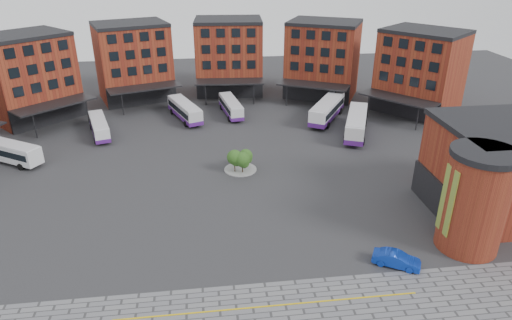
{
  "coord_description": "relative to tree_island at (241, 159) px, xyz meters",
  "views": [
    {
      "loc": [
        -2.8,
        -43.15,
        27.75
      ],
      "look_at": [
        3.44,
        6.45,
        4.0
      ],
      "focal_mm": 32.0,
      "sensor_mm": 36.0,
      "label": 1
    }
  ],
  "objects": [
    {
      "name": "bus_d",
      "position": [
        0.36,
        22.64,
        -0.23
      ],
      "size": [
        3.83,
        10.24,
        2.82
      ],
      "rotation": [
        0.0,
        0.0,
        0.16
      ],
      "color": "silver",
      "rests_on": "ground"
    },
    {
      "name": "yellow_line",
      "position": [
        -0.07,
        -25.6,
        -1.73
      ],
      "size": [
        26.0,
        0.15,
        0.02
      ],
      "primitive_type": "cube",
      "color": "gold",
      "rests_on": "paving_zone"
    },
    {
      "name": "main_building",
      "position": [
        -6.84,
        26.65,
        5.47
      ],
      "size": [
        94.14,
        42.48,
        14.6
      ],
      "color": "maroon",
      "rests_on": "ground"
    },
    {
      "name": "tree_island",
      "position": [
        0.0,
        0.0,
        0.0
      ],
      "size": [
        4.4,
        4.4,
        3.21
      ],
      "color": "gray",
      "rests_on": "ground"
    },
    {
      "name": "blue_car",
      "position": [
        12.7,
        -21.77,
        -1.03
      ],
      "size": [
        4.64,
        3.5,
        1.47
      ],
      "primitive_type": "imported",
      "rotation": [
        0.0,
        0.0,
        1.07
      ],
      "color": "#0C2FA7",
      "rests_on": "ground"
    },
    {
      "name": "bus_a",
      "position": [
        -31.83,
        6.82,
        0.02
      ],
      "size": [
        10.25,
        7.66,
        2.99
      ],
      "rotation": [
        0.0,
        0.0,
        1.01
      ],
      "color": "silver",
      "rests_on": "ground"
    },
    {
      "name": "bus_c",
      "position": [
        -7.77,
        21.31,
        -0.09
      ],
      "size": [
        6.28,
        11.11,
        3.08
      ],
      "rotation": [
        0.0,
        0.0,
        0.37
      ],
      "color": "silver",
      "rests_on": "ground"
    },
    {
      "name": "bus_e",
      "position": [
        16.66,
        17.89,
        0.11
      ],
      "size": [
        8.85,
        11.91,
        3.46
      ],
      "rotation": [
        0.0,
        0.0,
        -0.55
      ],
      "color": "white",
      "rests_on": "ground"
    },
    {
      "name": "bus_f",
      "position": [
        19.49,
        10.75,
        0.15
      ],
      "size": [
        7.26,
        12.65,
        3.51
      ],
      "rotation": [
        0.0,
        0.0,
        -0.38
      ],
      "color": "silver",
      "rests_on": "ground"
    },
    {
      "name": "east_building",
      "position": [
        26.63,
        -14.66,
        3.53
      ],
      "size": [
        17.4,
        15.4,
        10.6
      ],
      "color": "maroon",
      "rests_on": "ground"
    },
    {
      "name": "ground",
      "position": [
        -2.07,
        -11.6,
        -1.76
      ],
      "size": [
        160.0,
        160.0,
        0.0
      ],
      "primitive_type": "plane",
      "color": "#28282B",
      "rests_on": "ground"
    },
    {
      "name": "bus_b",
      "position": [
        -21.16,
        15.48,
        -0.26
      ],
      "size": [
        4.92,
        10.03,
        2.76
      ],
      "rotation": [
        0.0,
        0.0,
        0.28
      ],
      "color": "silver",
      "rests_on": "ground"
    }
  ]
}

